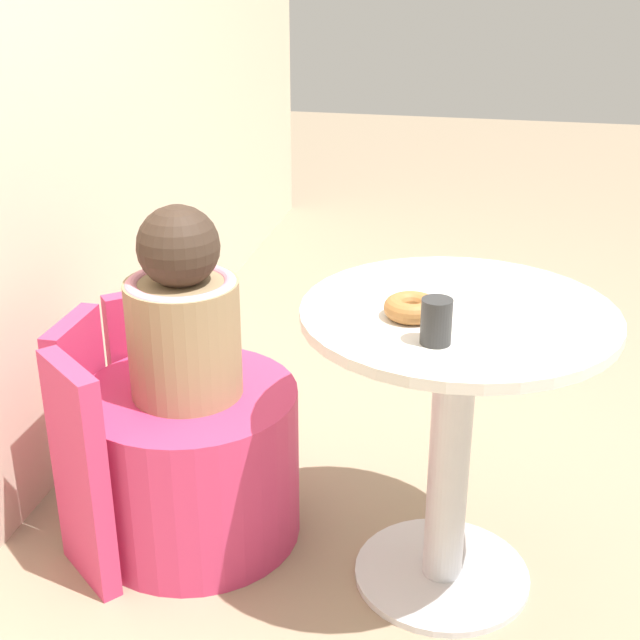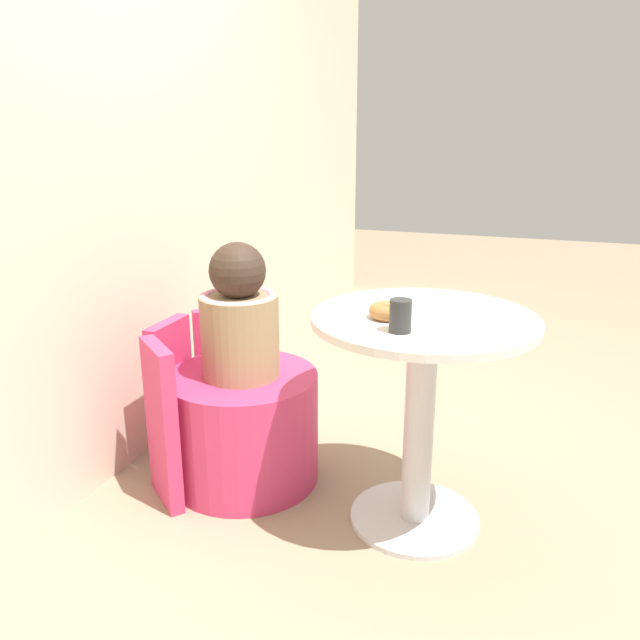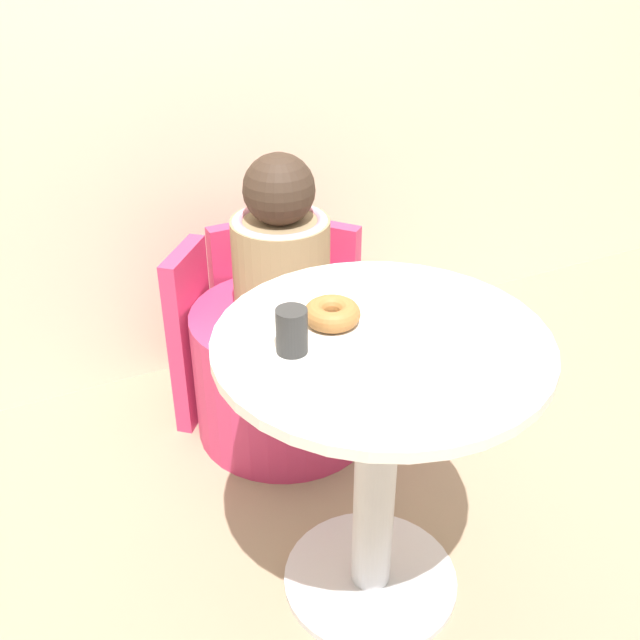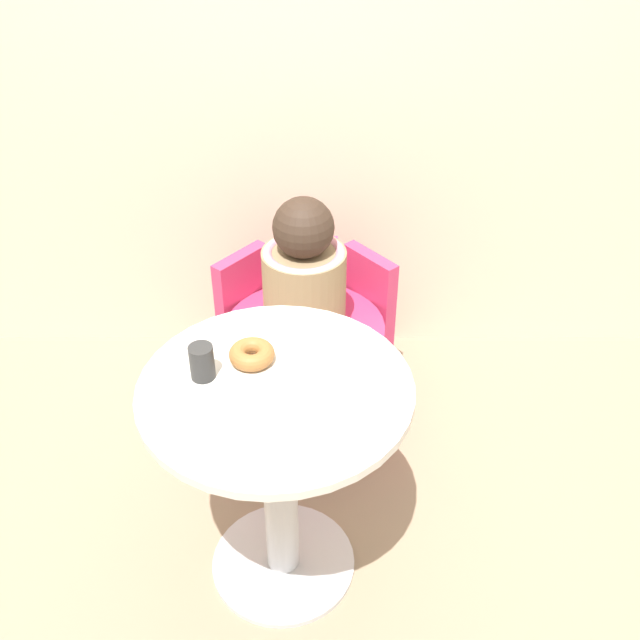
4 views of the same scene
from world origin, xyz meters
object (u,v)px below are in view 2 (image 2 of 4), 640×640
donut (389,311)px  cup (400,316)px  tub_chair (244,427)px  round_table (421,383)px  child_figure (239,318)px

donut → cup: size_ratio=1.27×
tub_chair → cup: size_ratio=5.90×
round_table → donut: donut is taller
child_figure → cup: bearing=-111.2°
tub_chair → round_table: bearing=-95.1°
round_table → cup: size_ratio=7.70×
donut → cup: 0.13m
round_table → cup: bearing=169.0°
round_table → cup: cup is taller
round_table → cup: (-0.18, 0.04, 0.27)m
round_table → donut: 0.27m
round_table → child_figure: bearing=84.9°
round_table → donut: (-0.06, 0.10, 0.24)m
child_figure → round_table: bearing=-95.1°
round_table → child_figure: child_figure is taller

